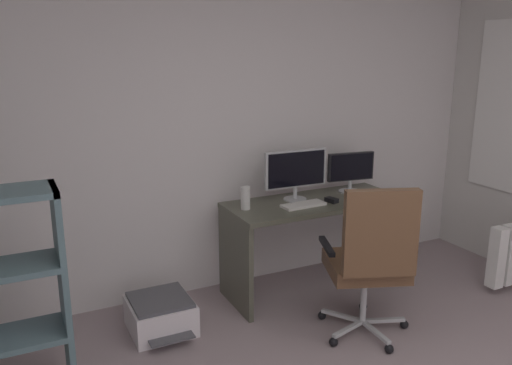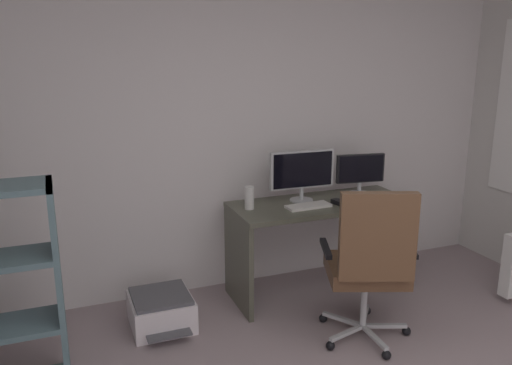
{
  "view_description": "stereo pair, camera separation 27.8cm",
  "coord_description": "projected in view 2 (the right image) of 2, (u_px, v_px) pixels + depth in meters",
  "views": [
    {
      "loc": [
        -1.47,
        -0.96,
        1.88
      ],
      "look_at": [
        -0.01,
        2.01,
        1.03
      ],
      "focal_mm": 36.39,
      "sensor_mm": 36.0,
      "label": 1
    },
    {
      "loc": [
        -1.22,
        -1.07,
        1.88
      ],
      "look_at": [
        -0.01,
        2.01,
        1.03
      ],
      "focal_mm": 36.39,
      "sensor_mm": 36.0,
      "label": 2
    }
  ],
  "objects": [
    {
      "name": "office_chair",
      "position": [
        370.0,
        261.0,
        3.28
      ],
      "size": [
        0.65,
        0.65,
        1.08
      ],
      "color": "#B7BABC",
      "rests_on": "ground"
    },
    {
      "name": "printer",
      "position": [
        161.0,
        310.0,
        3.62
      ],
      "size": [
        0.42,
        0.51,
        0.24
      ],
      "color": "white",
      "rests_on": "ground"
    },
    {
      "name": "computer_mouse",
      "position": [
        338.0,
        202.0,
        3.94
      ],
      "size": [
        0.08,
        0.11,
        0.03
      ],
      "primitive_type": "cube",
      "rotation": [
        0.0,
        0.0,
        0.22
      ],
      "color": "black",
      "rests_on": "desk"
    },
    {
      "name": "keyboard",
      "position": [
        308.0,
        206.0,
        3.86
      ],
      "size": [
        0.35,
        0.15,
        0.02
      ],
      "primitive_type": "cube",
      "rotation": [
        0.0,
        0.0,
        0.05
      ],
      "color": "silver",
      "rests_on": "desk"
    },
    {
      "name": "desk",
      "position": [
        321.0,
        227.0,
        4.04
      ],
      "size": [
        1.4,
        0.57,
        0.74
      ],
      "color": "#4C4D3E",
      "rests_on": "ground"
    },
    {
      "name": "desktop_speaker",
      "position": [
        249.0,
        198.0,
        3.8
      ],
      "size": [
        0.07,
        0.07,
        0.17
      ],
      "primitive_type": "cylinder",
      "color": "silver",
      "rests_on": "desk"
    },
    {
      "name": "wall_back",
      "position": [
        222.0,
        125.0,
        4.03
      ],
      "size": [
        4.88,
        0.1,
        2.62
      ],
      "primitive_type": "cube",
      "color": "silver",
      "rests_on": "ground"
    },
    {
      "name": "monitor_main",
      "position": [
        302.0,
        172.0,
        3.97
      ],
      "size": [
        0.52,
        0.18,
        0.4
      ],
      "color": "#B2B5B7",
      "rests_on": "desk"
    },
    {
      "name": "monitor_secondary",
      "position": [
        360.0,
        171.0,
        4.16
      ],
      "size": [
        0.4,
        0.18,
        0.33
      ],
      "color": "#B2B5B7",
      "rests_on": "desk"
    }
  ]
}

